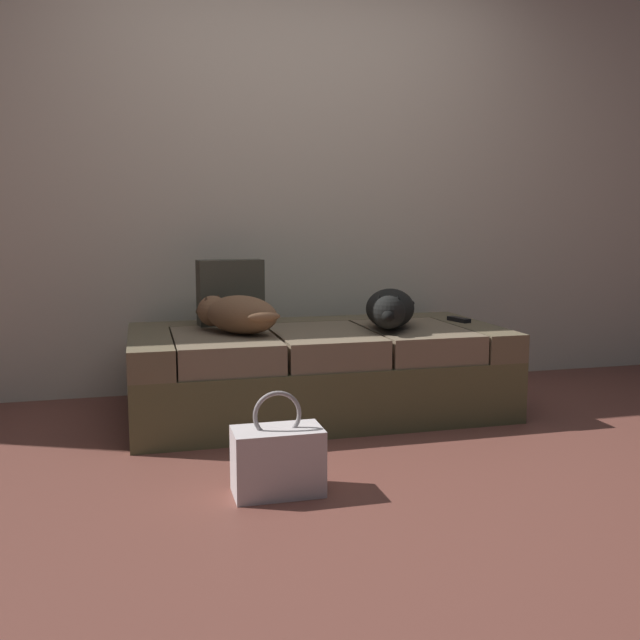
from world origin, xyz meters
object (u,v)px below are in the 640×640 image
dog_tan (236,314)px  handbag (277,459)px  tv_remote (459,320)px  throw_pillow (230,292)px  couch (317,371)px  dog_dark (390,309)px

dog_tan → handbag: dog_tan is taller
tv_remote → throw_pillow: 1.24m
dog_tan → handbag: size_ratio=1.28×
couch → dog_dark: (0.35, -0.10, 0.32)m
dog_dark → tv_remote: (0.45, 0.14, -0.09)m
couch → throw_pillow: bearing=147.7°
tv_remote → handbag: bearing=-152.3°
dog_tan → tv_remote: bearing=4.6°
dog_dark → throw_pillow: bearing=155.0°
handbag → dog_dark: bearing=50.2°
tv_remote → dog_dark: bearing=-175.7°
throw_pillow → handbag: 1.36m
tv_remote → throw_pillow: bearing=156.8°
couch → tv_remote: 0.84m
dog_tan → handbag: 1.04m
dog_dark → tv_remote: size_ratio=3.74×
handbag → dog_tan: bearing=90.6°
couch → dog_tan: dog_tan is taller
dog_tan → tv_remote: dog_tan is taller
dog_tan → throw_pillow: bearing=87.5°
dog_dark → throw_pillow: (-0.76, 0.35, 0.07)m
throw_pillow → handbag: size_ratio=0.90×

